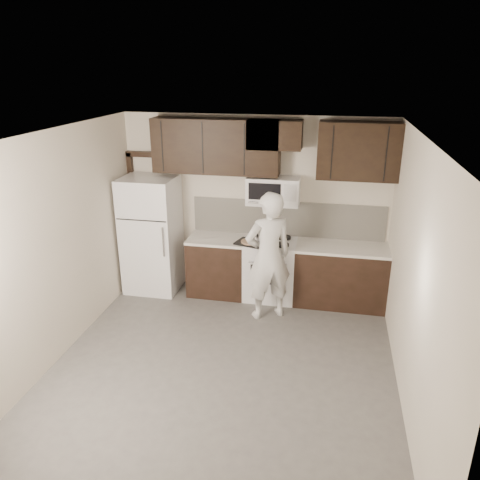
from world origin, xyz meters
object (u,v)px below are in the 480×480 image
(stove, at_px, (270,269))
(microwave, at_px, (273,191))
(person, at_px, (268,257))
(refrigerator, at_px, (152,235))

(stove, relative_size, microwave, 1.24)
(microwave, xyz_separation_m, person, (0.04, -0.71, -0.74))
(person, bearing_deg, microwave, -116.35)
(refrigerator, height_order, person, person)
(stove, bearing_deg, refrigerator, -178.49)
(microwave, bearing_deg, refrigerator, -174.85)
(person, bearing_deg, refrigerator, -45.80)
(stove, xyz_separation_m, microwave, (-0.00, 0.12, 1.19))
(stove, xyz_separation_m, person, (0.04, -0.59, 0.45))
(refrigerator, xyz_separation_m, person, (1.89, -0.54, 0.01))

